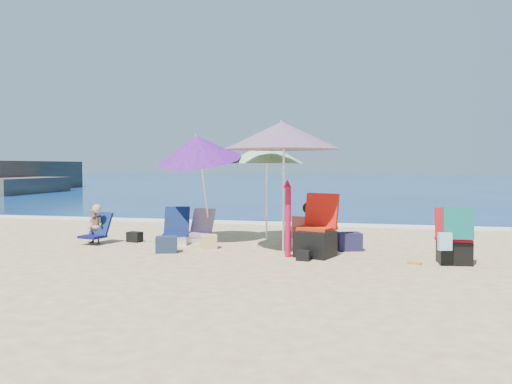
% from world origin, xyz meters
% --- Properties ---
extents(ground, '(120.00, 120.00, 0.00)m').
position_xyz_m(ground, '(0.00, 0.00, 0.00)').
color(ground, '#D8BC84').
rests_on(ground, ground).
extents(sea, '(120.00, 80.00, 0.12)m').
position_xyz_m(sea, '(0.00, 45.00, -0.05)').
color(sea, navy).
rests_on(sea, ground).
extents(foam, '(120.00, 0.50, 0.04)m').
position_xyz_m(foam, '(0.00, 5.10, 0.02)').
color(foam, white).
rests_on(foam, ground).
extents(umbrella_turquoise, '(2.73, 2.73, 2.46)m').
position_xyz_m(umbrella_turquoise, '(0.29, 0.56, 2.16)').
color(umbrella_turquoise, white).
rests_on(umbrella_turquoise, ground).
extents(umbrella_striped, '(2.16, 2.16, 2.17)m').
position_xyz_m(umbrella_striped, '(-0.31, 1.97, 1.89)').
color(umbrella_striped, white).
rests_on(umbrella_striped, ground).
extents(umbrella_blue, '(2.04, 2.10, 2.40)m').
position_xyz_m(umbrella_blue, '(-1.61, 1.36, 1.97)').
color(umbrella_blue, silver).
rests_on(umbrella_blue, ground).
extents(furled_umbrella, '(0.17, 0.24, 1.38)m').
position_xyz_m(furled_umbrella, '(0.46, 0.17, 0.76)').
color(furled_umbrella, '#AA0C30').
rests_on(furled_umbrella, ground).
extents(chair_navy, '(0.66, 0.81, 0.75)m').
position_xyz_m(chair_navy, '(-2.06, 1.19, 0.20)').
color(chair_navy, '#0C1B44').
rests_on(chair_navy, ground).
extents(chair_rainbow, '(0.57, 0.68, 0.70)m').
position_xyz_m(chair_rainbow, '(-1.63, 1.46, 0.18)').
color(chair_rainbow, '#C14453').
rests_on(chair_rainbow, ground).
extents(camp_chair_left, '(0.82, 0.98, 1.11)m').
position_xyz_m(camp_chair_left, '(0.94, 0.36, 0.33)').
color(camp_chair_left, '#BB2D0D').
rests_on(camp_chair_left, ground).
extents(camp_chair_right, '(0.57, 0.76, 0.96)m').
position_xyz_m(camp_chair_right, '(3.23, 0.11, 0.35)').
color(camp_chair_right, '#A40B19').
rests_on(camp_chair_right, ground).
extents(person_center, '(0.75, 0.65, 0.91)m').
position_xyz_m(person_center, '(0.79, 0.94, 0.44)').
color(person_center, tan).
rests_on(person_center, ground).
extents(person_left, '(0.59, 0.63, 0.83)m').
position_xyz_m(person_left, '(-3.66, 0.80, 0.38)').
color(person_left, tan).
rests_on(person_left, ground).
extents(bag_navy_a, '(0.46, 0.39, 0.30)m').
position_xyz_m(bag_navy_a, '(-1.81, 0.12, 0.15)').
color(bag_navy_a, '#1C293E').
rests_on(bag_navy_a, ground).
extents(bag_black_a, '(0.33, 0.26, 0.21)m').
position_xyz_m(bag_black_a, '(-2.98, 1.20, 0.11)').
color(bag_black_a, black).
rests_on(bag_black_a, ground).
extents(bag_tan, '(0.37, 0.33, 0.27)m').
position_xyz_m(bag_tan, '(-1.19, 0.73, 0.13)').
color(bag_tan, tan).
rests_on(bag_tan, ground).
extents(bag_navy_b, '(0.54, 0.47, 0.34)m').
position_xyz_m(bag_navy_b, '(1.49, 1.11, 0.17)').
color(bag_navy_b, '#1C1A3A').
rests_on(bag_navy_b, ground).
extents(bag_black_b, '(0.25, 0.19, 0.17)m').
position_xyz_m(bag_black_b, '(0.78, -0.13, 0.09)').
color(bag_black_b, black).
rests_on(bag_black_b, ground).
extents(orange_item, '(0.24, 0.17, 0.03)m').
position_xyz_m(orange_item, '(2.60, -0.05, 0.02)').
color(orange_item, orange).
rests_on(orange_item, ground).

